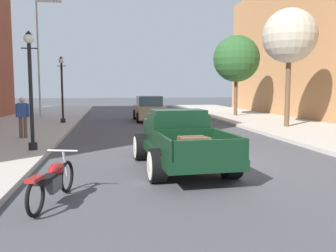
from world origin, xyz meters
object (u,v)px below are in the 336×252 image
at_px(motorcycle_parked, 52,180).
at_px(pedestrian_sidewalk_left, 23,115).
at_px(hotrod_truck_dark_green, 178,139).
at_px(street_tree_second, 290,36).
at_px(street_tree_third, 236,59).
at_px(street_lamp_near, 30,81).
at_px(flagpole, 41,35).
at_px(street_lamp_far, 62,84).
at_px(car_background_tan, 149,109).

distance_m(motorcycle_parked, pedestrian_sidewalk_left, 8.79).
distance_m(hotrod_truck_dark_green, street_tree_second, 11.64).
bearing_deg(street_tree_third, motorcycle_parked, -118.64).
height_order(motorcycle_parked, street_lamp_near, street_lamp_near).
relative_size(motorcycle_parked, street_tree_second, 0.34).
bearing_deg(flagpole, street_lamp_near, -81.44).
relative_size(pedestrian_sidewalk_left, street_lamp_far, 0.43).
height_order(hotrod_truck_dark_green, street_tree_third, street_tree_third).
distance_m(pedestrian_sidewalk_left, street_tree_second, 13.49).
bearing_deg(street_tree_second, street_lamp_near, -154.83).
relative_size(motorcycle_parked, car_background_tan, 0.48).
bearing_deg(motorcycle_parked, car_background_tan, 78.00).
distance_m(hotrod_truck_dark_green, street_tree_third, 17.90).
bearing_deg(street_lamp_near, pedestrian_sidewalk_left, 108.04).
xyz_separation_m(hotrod_truck_dark_green, car_background_tan, (0.65, 14.08, 0.01)).
height_order(hotrod_truck_dark_green, street_lamp_near, street_lamp_near).
height_order(flagpole, street_tree_second, flagpole).
relative_size(hotrod_truck_dark_green, flagpole, 0.55).
distance_m(motorcycle_parked, street_tree_third, 21.75).
bearing_deg(street_lamp_near, flagpole, 98.56).
xyz_separation_m(car_background_tan, street_lamp_far, (-5.29, -2.00, 1.62)).
xyz_separation_m(street_lamp_far, street_tree_third, (11.95, 3.87, 1.91)).
bearing_deg(street_tree_third, street_tree_second, -89.78).
bearing_deg(hotrod_truck_dark_green, motorcycle_parked, -136.13).
distance_m(motorcycle_parked, car_background_tan, 17.30).
height_order(pedestrian_sidewalk_left, flagpole, flagpole).
bearing_deg(motorcycle_parked, street_tree_second, 46.62).
bearing_deg(car_background_tan, street_lamp_near, -113.61).
relative_size(hotrod_truck_dark_green, street_tree_third, 0.86).
height_order(street_lamp_far, street_tree_second, street_tree_second).
bearing_deg(hotrod_truck_dark_green, flagpole, 111.41).
bearing_deg(motorcycle_parked, street_tree_third, 61.36).
distance_m(car_background_tan, flagpole, 9.09).
relative_size(pedestrian_sidewalk_left, street_tree_second, 0.27).
bearing_deg(street_lamp_near, hotrod_truck_dark_green, -30.05).
distance_m(hotrod_truck_dark_green, street_lamp_far, 13.04).
bearing_deg(street_lamp_far, street_tree_third, 17.95).
xyz_separation_m(hotrod_truck_dark_green, street_tree_third, (7.31, 15.95, 3.54)).
bearing_deg(hotrod_truck_dark_green, pedestrian_sidewalk_left, 133.95).
distance_m(street_lamp_near, street_tree_second, 13.20).
bearing_deg(street_tree_third, street_lamp_near, -131.12).
relative_size(street_lamp_near, flagpole, 0.42).
xyz_separation_m(street_tree_second, street_tree_third, (-0.03, 7.90, -0.53)).
height_order(motorcycle_parked, flagpole, flagpole).
xyz_separation_m(street_lamp_near, flagpole, (-2.12, 14.06, 3.39)).
height_order(car_background_tan, pedestrian_sidewalk_left, pedestrian_sidewalk_left).
bearing_deg(street_lamp_far, hotrod_truck_dark_green, -69.01).
xyz_separation_m(car_background_tan, street_tree_second, (6.69, -6.03, 4.06)).
height_order(street_lamp_near, street_tree_second, street_tree_second).
height_order(street_lamp_near, street_tree_third, street_tree_third).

